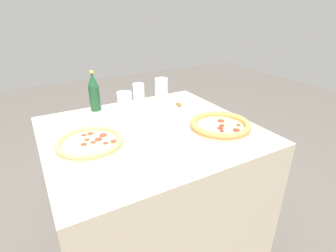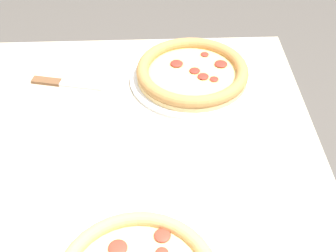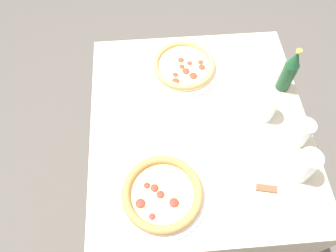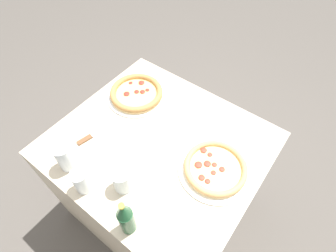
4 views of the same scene
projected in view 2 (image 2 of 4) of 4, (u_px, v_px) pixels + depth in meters
The scene contains 2 objects.
pizza_margherita at pixel (192, 73), 1.18m from camera, with size 0.32×0.32×0.04m.
knife at pixel (64, 83), 1.18m from camera, with size 0.06×0.19×0.01m.
Camera 2 is at (0.68, 0.07, 1.49)m, focal length 50.00 mm.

